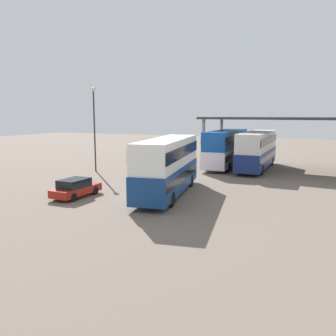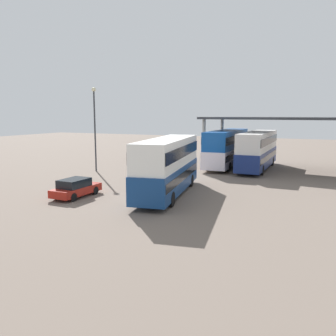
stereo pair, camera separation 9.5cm
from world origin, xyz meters
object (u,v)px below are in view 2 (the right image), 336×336
object	(u,v)px
double_decker_mid_row	(258,149)
lamppost_tall	(95,120)
parked_hatchback	(76,188)
double_decker_near_canopy	(227,147)
double_decker_main	(168,164)

from	to	relation	value
double_decker_mid_row	lamppost_tall	bearing A→B (deg)	118.39
parked_hatchback	double_decker_near_canopy	world-z (taller)	double_decker_near_canopy
parked_hatchback	double_decker_mid_row	xyz separation A→B (m)	(9.49, 18.59, 1.56)
double_decker_main	double_decker_mid_row	world-z (taller)	double_decker_main
double_decker_mid_row	lamppost_tall	size ratio (longest dim) A/B	1.33
double_decker_main	double_decker_near_canopy	bearing A→B (deg)	-10.62
double_decker_main	double_decker_mid_row	bearing A→B (deg)	-24.00
double_decker_main	double_decker_near_canopy	distance (m)	15.66
double_decker_main	parked_hatchback	world-z (taller)	double_decker_main
double_decker_mid_row	lamppost_tall	xyz separation A→B (m)	(-15.19, -8.34, 3.14)
double_decker_near_canopy	double_decker_mid_row	bearing A→B (deg)	-100.69
parked_hatchback	double_decker_mid_row	distance (m)	20.93
double_decker_main	double_decker_mid_row	xyz separation A→B (m)	(3.76, 15.06, -0.06)
double_decker_mid_row	double_decker_main	bearing A→B (deg)	165.58
double_decker_near_canopy	lamppost_tall	size ratio (longest dim) A/B	1.33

